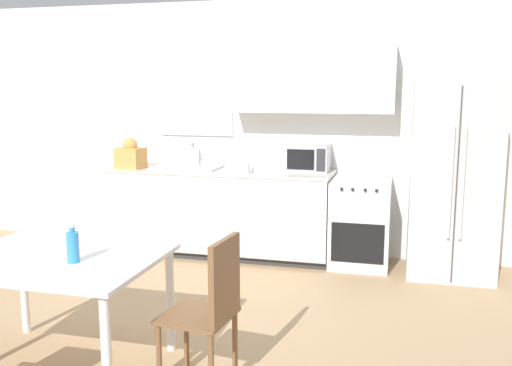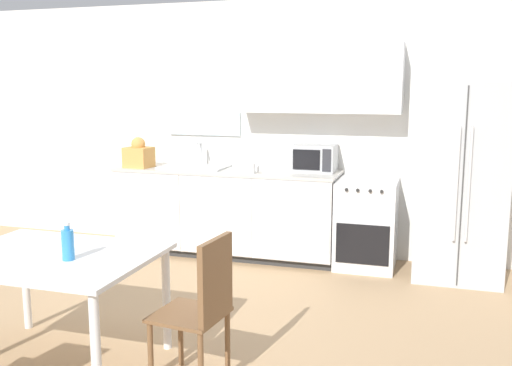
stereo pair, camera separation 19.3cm
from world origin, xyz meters
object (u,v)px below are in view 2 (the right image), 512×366
refrigerator (461,182)px  dining_chair_side (203,302)px  drink_bottle (68,244)px  oven_range (366,224)px  coffee_mug (252,169)px  dining_table (52,268)px  microwave (315,158)px

refrigerator → dining_chair_side: 3.04m
drink_bottle → oven_range: bearing=61.4°
oven_range → dining_chair_side: 2.74m
oven_range → refrigerator: 0.99m
coffee_mug → drink_bottle: coffee_mug is taller
dining_table → drink_bottle: bearing=-20.8°
dining_chair_side → drink_bottle: (-0.84, -0.10, 0.31)m
refrigerator → coffee_mug: (-1.99, -0.19, 0.06)m
coffee_mug → dining_table: 2.54m
coffee_mug → oven_range: bearing=11.9°
microwave → coffee_mug: bearing=-148.9°
oven_range → microwave: microwave is taller
dining_table → drink_bottle: (0.17, -0.07, 0.19)m
oven_range → dining_table: oven_range is taller
dining_table → refrigerator: bearing=46.1°
microwave → coffee_mug: size_ratio=3.42×
microwave → dining_chair_side: 2.82m
microwave → dining_table: bearing=-111.8°
microwave → dining_chair_side: (-0.11, -2.76, -0.53)m
dining_table → dining_chair_side: bearing=2.2°
microwave → coffee_mug: microwave is taller
oven_range → refrigerator: refrigerator is taller
microwave → dining_table: size_ratio=0.34×
oven_range → drink_bottle: (-1.50, -2.76, 0.41)m
refrigerator → drink_bottle: (-2.37, -2.71, -0.07)m
oven_range → drink_bottle: size_ratio=3.74×
microwave → drink_bottle: size_ratio=1.82×
dining_chair_side → microwave: bearing=4.4°
coffee_mug → drink_bottle: size_ratio=0.53×
dining_chair_side → coffee_mug: bearing=17.5°
microwave → drink_bottle: microwave is taller
oven_range → dining_chair_side: size_ratio=0.95×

